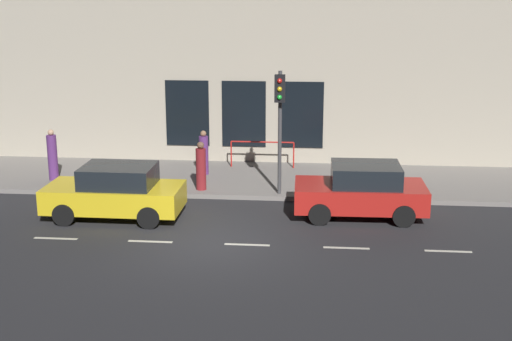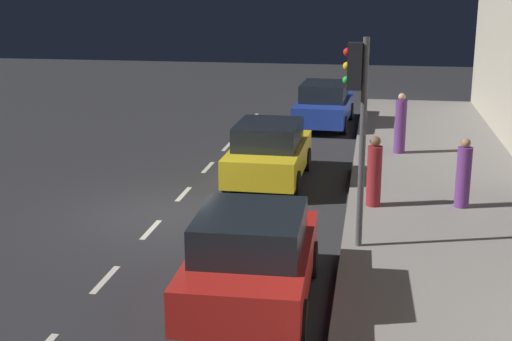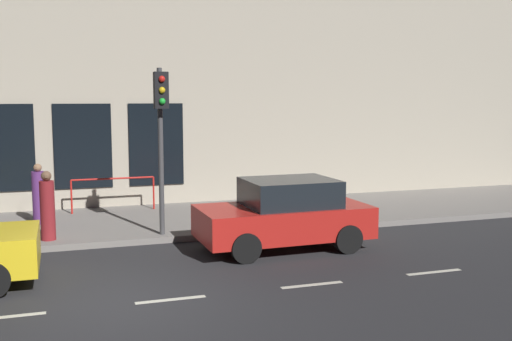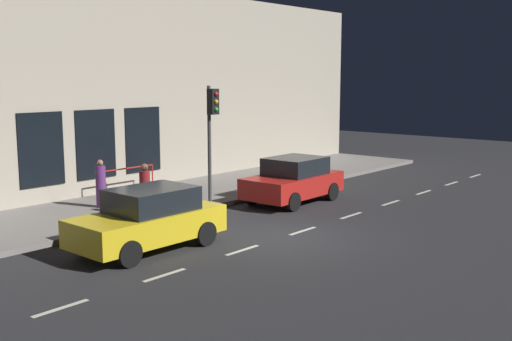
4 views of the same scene
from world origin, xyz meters
name	(u,v)px [view 4 (image 4 of 4)]	position (x,y,z in m)	size (l,w,h in m)	color
ground_plane	(281,238)	(0.00, 0.00, 0.00)	(60.00, 60.00, 0.00)	#28282B
sidewalk	(137,205)	(6.25, 0.00, 0.07)	(4.50, 32.00, 0.15)	gray
building_facade	(88,91)	(8.80, 0.00, 3.88)	(0.65, 32.00, 7.78)	#B2A893
lane_centre_line	(303,231)	(0.00, -1.00, 0.00)	(0.12, 27.20, 0.01)	beige
traffic_light	(212,120)	(4.20, -1.59, 2.97)	(0.46, 0.32, 3.94)	#424244
parked_car_1	(293,180)	(2.69, -4.10, 0.79)	(2.01, 3.86, 1.58)	red
parked_car_2	(149,219)	(1.89, 3.06, 0.79)	(1.91, 3.98, 1.58)	gold
pedestrian_0	(145,191)	(4.57, 0.99, 0.89)	(0.33, 0.33, 1.60)	maroon
pedestrian_1	(101,185)	(6.53, 1.22, 0.88)	(0.44, 0.44, 1.57)	#5B2D70
red_railing	(128,174)	(7.69, -0.76, 0.89)	(0.05, 2.35, 0.97)	red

